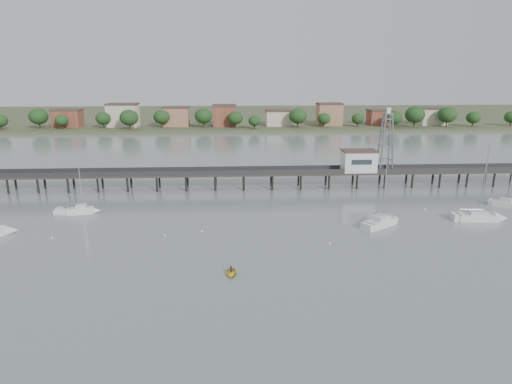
% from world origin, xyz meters
% --- Properties ---
extents(ground_plane, '(500.00, 500.00, 0.00)m').
position_xyz_m(ground_plane, '(0.00, 0.00, 0.00)').
color(ground_plane, slate).
rests_on(ground_plane, ground).
extents(pier, '(150.00, 5.00, 5.50)m').
position_xyz_m(pier, '(0.00, 60.00, 3.79)').
color(pier, '#2D2823').
rests_on(pier, ground).
extents(pier_building, '(8.40, 5.40, 5.30)m').
position_xyz_m(pier_building, '(25.00, 60.00, 6.67)').
color(pier_building, silver).
rests_on(pier_building, ground).
extents(lattice_tower, '(3.20, 3.20, 15.50)m').
position_xyz_m(lattice_tower, '(31.50, 60.00, 11.10)').
color(lattice_tower, slate).
rests_on(lattice_tower, ground).
extents(sailboat_b, '(6.13, 2.61, 10.04)m').
position_xyz_m(sailboat_b, '(-35.99, 42.00, 0.66)').
color(sailboat_b, silver).
rests_on(sailboat_b, ground).
extents(sailboat_e, '(6.04, 6.02, 11.07)m').
position_xyz_m(sailboat_e, '(52.19, 40.72, 0.65)').
color(sailboat_e, silver).
rests_on(sailboat_e, ground).
extents(sailboat_c, '(8.94, 7.15, 14.77)m').
position_xyz_m(sailboat_c, '(22.43, 32.20, 0.63)').
color(sailboat_c, silver).
rests_on(sailboat_c, ground).
extents(sailboat_d, '(9.89, 3.70, 15.83)m').
position_xyz_m(sailboat_d, '(42.49, 33.41, 0.63)').
color(sailboat_d, silver).
rests_on(sailboat_d, ground).
extents(white_tender, '(3.91, 2.00, 1.46)m').
position_xyz_m(white_tender, '(-40.48, 42.02, 0.45)').
color(white_tender, silver).
rests_on(white_tender, ground).
extents(yellow_dinghy, '(2.14, 0.66, 2.98)m').
position_xyz_m(yellow_dinghy, '(-6.57, 12.93, 0.00)').
color(yellow_dinghy, yellow).
rests_on(yellow_dinghy, ground).
extents(dinghy_occupant, '(0.76, 1.23, 0.28)m').
position_xyz_m(dinghy_occupant, '(-6.57, 12.93, 0.00)').
color(dinghy_occupant, black).
rests_on(dinghy_occupant, ground).
extents(mooring_buoys, '(86.51, 20.28, 0.39)m').
position_xyz_m(mooring_buoys, '(4.07, 28.77, 0.08)').
color(mooring_buoys, beige).
rests_on(mooring_buoys, ground).
extents(far_shore, '(500.00, 170.00, 10.40)m').
position_xyz_m(far_shore, '(0.36, 239.58, 0.95)').
color(far_shore, '#475133').
rests_on(far_shore, ground).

